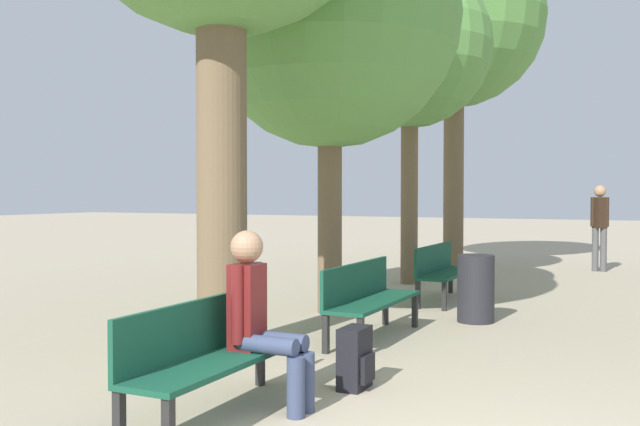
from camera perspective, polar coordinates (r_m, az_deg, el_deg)
The scene contains 10 objects.
bench_row_0 at distance 5.15m, azimuth -8.68°, elevation -10.68°, with size 0.46×1.78×0.81m.
bench_row_1 at distance 7.74m, azimuth 3.76°, elevation -6.51°, with size 0.46×1.78×0.81m.
bench_row_2 at distance 10.52m, azimuth 9.73°, elevation -4.37°, with size 0.46×1.78×0.81m.
tree_row_1 at distance 9.58m, azimuth 0.79°, elevation 15.29°, with size 3.40×3.40×5.56m.
tree_row_2 at distance 12.63m, azimuth 7.20°, elevation 12.97°, with size 2.81×2.81×5.49m.
tree_row_3 at distance 15.62m, azimuth 10.70°, elevation 14.98°, with size 3.74×3.74×7.10m.
person_seated at distance 5.25m, azimuth -4.77°, elevation -8.17°, with size 0.63×0.36×1.30m.
backpack at distance 5.84m, azimuth 2.85°, elevation -11.55°, with size 0.23×0.32×0.50m.
pedestrian_mid at distance 15.25m, azimuth 21.47°, elevation -0.68°, with size 0.35×0.31×1.72m.
trash_bin at distance 8.91m, azimuth 12.36°, elevation -5.92°, with size 0.45×0.45×0.82m.
Camera 1 is at (0.96, -3.66, 1.58)m, focal length 40.00 mm.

